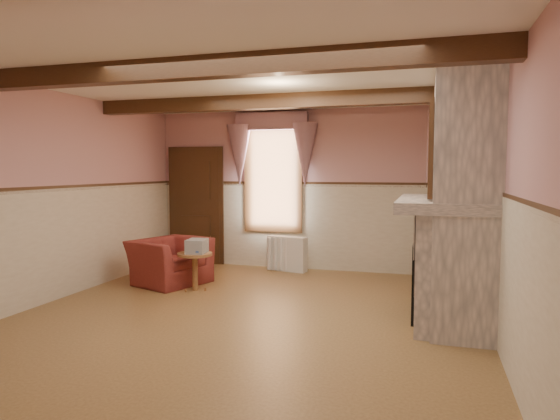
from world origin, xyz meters
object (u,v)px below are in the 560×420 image
(bowl, at_px, (446,195))
(mantel_clock, at_px, (444,188))
(radiator, at_px, (287,254))
(side_table, at_px, (195,272))
(armchair, at_px, (170,261))
(oil_lamp, at_px, (445,186))

(bowl, relative_size, mantel_clock, 1.35)
(radiator, height_order, bowl, bowl)
(mantel_clock, bearing_deg, side_table, -176.06)
(armchair, relative_size, bowl, 3.26)
(oil_lamp, bearing_deg, side_table, 177.29)
(mantel_clock, bearing_deg, bowl, -90.00)
(bowl, distance_m, mantel_clock, 0.74)
(bowl, bearing_deg, radiator, 138.45)
(radiator, bearing_deg, mantel_clock, -19.26)
(radiator, relative_size, bowl, 2.15)
(side_table, xyz_separation_m, oil_lamp, (3.42, -0.16, 1.29))
(bowl, xyz_separation_m, mantel_clock, (0.00, 0.74, 0.06))
(side_table, relative_size, radiator, 0.79)
(oil_lamp, bearing_deg, mantel_clock, 90.00)
(radiator, bearing_deg, bowl, -30.16)
(radiator, height_order, oil_lamp, oil_lamp)
(radiator, distance_m, oil_lamp, 3.38)
(side_table, height_order, mantel_clock, mantel_clock)
(bowl, distance_m, oil_lamp, 0.35)
(side_table, bearing_deg, armchair, 152.62)
(side_table, height_order, bowl, bowl)
(mantel_clock, bearing_deg, radiator, 149.35)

